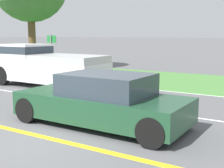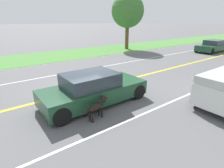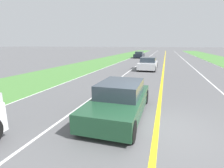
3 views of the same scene
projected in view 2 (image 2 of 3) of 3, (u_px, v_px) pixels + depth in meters
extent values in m
plane|color=#5B5B5E|center=(90.00, 89.00, 9.16)|extent=(400.00, 400.00, 0.00)
cube|color=yellow|center=(90.00, 89.00, 9.16)|extent=(0.18, 160.00, 0.01)
cube|color=white|center=(48.00, 64.00, 14.42)|extent=(0.14, 160.00, 0.01)
cube|color=white|center=(138.00, 116.00, 6.53)|extent=(0.10, 160.00, 0.01)
cube|color=white|center=(64.00, 74.00, 11.79)|extent=(0.10, 160.00, 0.01)
cube|color=#4C843D|center=(37.00, 58.00, 16.67)|extent=(6.00, 160.00, 0.03)
cube|color=#1E472D|center=(94.00, 92.00, 7.49)|extent=(1.85, 4.50, 0.62)
cube|color=#2D3842|center=(90.00, 80.00, 7.19)|extent=(1.59, 2.16, 0.55)
cylinder|color=black|center=(138.00, 92.00, 7.94)|extent=(0.22, 0.67, 0.67)
cylinder|color=black|center=(62.00, 116.00, 5.89)|extent=(0.22, 0.67, 0.67)
cylinder|color=black|center=(116.00, 82.00, 9.20)|extent=(0.22, 0.67, 0.67)
cylinder|color=black|center=(46.00, 99.00, 7.15)|extent=(0.22, 0.67, 0.67)
ellipsoid|color=black|center=(96.00, 107.00, 6.21)|extent=(0.35, 0.71, 0.26)
cylinder|color=black|center=(102.00, 113.00, 6.43)|extent=(0.07, 0.07, 0.35)
cylinder|color=black|center=(93.00, 118.00, 6.10)|extent=(0.07, 0.07, 0.35)
cylinder|color=black|center=(99.00, 112.00, 6.53)|extent=(0.07, 0.07, 0.35)
cylinder|color=black|center=(90.00, 116.00, 6.19)|extent=(0.07, 0.07, 0.35)
cylinder|color=black|center=(101.00, 102.00, 6.38)|extent=(0.18, 0.21, 0.18)
sphere|color=black|center=(104.00, 99.00, 6.44)|extent=(0.27, 0.27, 0.23)
ellipsoid|color=#331E14|center=(106.00, 98.00, 6.56)|extent=(0.12, 0.13, 0.09)
cone|color=black|center=(105.00, 98.00, 6.36)|extent=(0.09, 0.09, 0.10)
cone|color=black|center=(102.00, 97.00, 6.44)|extent=(0.09, 0.09, 0.10)
cylinder|color=black|center=(86.00, 111.00, 5.88)|extent=(0.10, 0.26, 0.25)
cylinder|color=black|center=(200.00, 97.00, 7.17)|extent=(0.22, 0.88, 0.88)
cube|color=#1E472D|center=(213.00, 47.00, 19.92)|extent=(1.82, 4.66, 0.62)
cube|color=#2D3842|center=(214.00, 42.00, 19.83)|extent=(1.56, 2.24, 0.51)
cylinder|color=black|center=(197.00, 49.00, 19.52)|extent=(0.22, 0.67, 0.67)
cylinder|color=black|center=(213.00, 47.00, 21.66)|extent=(0.22, 0.67, 0.67)
cylinder|color=black|center=(212.00, 51.00, 18.29)|extent=(0.22, 0.67, 0.67)
cylinder|color=brown|center=(127.00, 36.00, 21.46)|extent=(0.43, 0.43, 3.19)
sphere|color=#3D7033|center=(128.00, 11.00, 20.49)|extent=(3.82, 3.82, 3.82)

